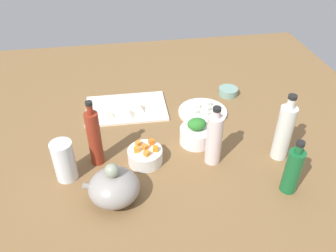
{
  "coord_description": "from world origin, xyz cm",
  "views": [
    {
      "loc": [
        17.13,
        104.48,
        86.56
      ],
      "look_at": [
        0.0,
        0.0,
        8.0
      ],
      "focal_mm": 36.65,
      "sensor_mm": 36.0,
      "label": 1
    }
  ],
  "objects_px": {
    "bottle_1": "(94,138)",
    "plate_tofu": "(203,112)",
    "bottle_3": "(293,170)",
    "cutting_board": "(126,108)",
    "bowl_greens": "(196,135)",
    "bottle_0": "(284,132)",
    "bottle_2": "(214,139)",
    "bowl_small_side": "(228,91)",
    "drinking_glass_0": "(64,161)",
    "teapot": "(114,187)",
    "bowl_carrots": "(145,156)"
  },
  "relations": [
    {
      "from": "cutting_board",
      "to": "bowl_greens",
      "type": "bearing_deg",
      "value": 132.84
    },
    {
      "from": "cutting_board",
      "to": "bottle_2",
      "type": "relative_size",
      "value": 1.52
    },
    {
      "from": "bottle_3",
      "to": "drinking_glass_0",
      "type": "bearing_deg",
      "value": -13.73
    },
    {
      "from": "plate_tofu",
      "to": "bowl_carrots",
      "type": "bearing_deg",
      "value": 43.85
    },
    {
      "from": "bowl_greens",
      "to": "bottle_3",
      "type": "bearing_deg",
      "value": 129.92
    },
    {
      "from": "plate_tofu",
      "to": "bowl_greens",
      "type": "relative_size",
      "value": 1.67
    },
    {
      "from": "plate_tofu",
      "to": "bowl_greens",
      "type": "distance_m",
      "value": 0.2
    },
    {
      "from": "bowl_greens",
      "to": "bottle_3",
      "type": "distance_m",
      "value": 0.38
    },
    {
      "from": "bottle_0",
      "to": "drinking_glass_0",
      "type": "xyz_separation_m",
      "value": [
        0.75,
        -0.01,
        -0.04
      ]
    },
    {
      "from": "bottle_2",
      "to": "bottle_1",
      "type": "bearing_deg",
      "value": -8.38
    },
    {
      "from": "drinking_glass_0",
      "to": "bowl_carrots",
      "type": "bearing_deg",
      "value": -172.91
    },
    {
      "from": "plate_tofu",
      "to": "bottle_0",
      "type": "height_order",
      "value": "bottle_0"
    },
    {
      "from": "bottle_2",
      "to": "drinking_glass_0",
      "type": "bearing_deg",
      "value": 0.06
    },
    {
      "from": "bottle_2",
      "to": "bowl_small_side",
      "type": "bearing_deg",
      "value": -114.23
    },
    {
      "from": "plate_tofu",
      "to": "bottle_3",
      "type": "xyz_separation_m",
      "value": [
        -0.17,
        0.47,
        0.08
      ]
    },
    {
      "from": "bottle_1",
      "to": "bottle_2",
      "type": "height_order",
      "value": "bottle_1"
    },
    {
      "from": "bowl_greens",
      "to": "plate_tofu",
      "type": "bearing_deg",
      "value": -111.54
    },
    {
      "from": "plate_tofu",
      "to": "drinking_glass_0",
      "type": "bearing_deg",
      "value": 28.73
    },
    {
      "from": "bowl_small_side",
      "to": "bottle_1",
      "type": "xyz_separation_m",
      "value": [
        0.6,
        0.37,
        0.09
      ]
    },
    {
      "from": "cutting_board",
      "to": "bottle_3",
      "type": "xyz_separation_m",
      "value": [
        -0.49,
        0.56,
        0.08
      ]
    },
    {
      "from": "bowl_carrots",
      "to": "bottle_2",
      "type": "bearing_deg",
      "value": 172.08
    },
    {
      "from": "plate_tofu",
      "to": "bottle_1",
      "type": "relative_size",
      "value": 0.82
    },
    {
      "from": "drinking_glass_0",
      "to": "plate_tofu",
      "type": "bearing_deg",
      "value": -151.27
    },
    {
      "from": "bottle_2",
      "to": "drinking_glass_0",
      "type": "relative_size",
      "value": 1.56
    },
    {
      "from": "bowl_carrots",
      "to": "bottle_1",
      "type": "height_order",
      "value": "bottle_1"
    },
    {
      "from": "bowl_greens",
      "to": "drinking_glass_0",
      "type": "relative_size",
      "value": 0.86
    },
    {
      "from": "bowl_small_side",
      "to": "drinking_glass_0",
      "type": "xyz_separation_m",
      "value": [
        0.7,
        0.43,
        0.06
      ]
    },
    {
      "from": "bowl_greens",
      "to": "bottle_2",
      "type": "relative_size",
      "value": 0.55
    },
    {
      "from": "teapot",
      "to": "bottle_0",
      "type": "height_order",
      "value": "bottle_0"
    },
    {
      "from": "bowl_carrots",
      "to": "bottle_3",
      "type": "xyz_separation_m",
      "value": [
        -0.44,
        0.21,
        0.06
      ]
    },
    {
      "from": "bowl_greens",
      "to": "bowl_small_side",
      "type": "relative_size",
      "value": 1.43
    },
    {
      "from": "cutting_board",
      "to": "plate_tofu",
      "type": "relative_size",
      "value": 1.67
    },
    {
      "from": "plate_tofu",
      "to": "teapot",
      "type": "distance_m",
      "value": 0.58
    },
    {
      "from": "plate_tofu",
      "to": "bowl_small_side",
      "type": "bearing_deg",
      "value": -139.62
    },
    {
      "from": "cutting_board",
      "to": "bottle_2",
      "type": "bearing_deg",
      "value": 126.55
    },
    {
      "from": "bowl_greens",
      "to": "bottle_0",
      "type": "relative_size",
      "value": 0.49
    },
    {
      "from": "bowl_carrots",
      "to": "bowl_small_side",
      "type": "relative_size",
      "value": 1.4
    },
    {
      "from": "cutting_board",
      "to": "bowl_carrots",
      "type": "bearing_deg",
      "value": 97.49
    },
    {
      "from": "bowl_small_side",
      "to": "teapot",
      "type": "relative_size",
      "value": 0.5
    },
    {
      "from": "cutting_board",
      "to": "bottle_1",
      "type": "relative_size",
      "value": 1.37
    },
    {
      "from": "plate_tofu",
      "to": "bottle_0",
      "type": "xyz_separation_m",
      "value": [
        -0.21,
        0.31,
        0.1
      ]
    },
    {
      "from": "bowl_greens",
      "to": "bottle_0",
      "type": "xyz_separation_m",
      "value": [
        -0.28,
        0.13,
        0.08
      ]
    },
    {
      "from": "cutting_board",
      "to": "bowl_small_side",
      "type": "height_order",
      "value": "bowl_small_side"
    },
    {
      "from": "bottle_2",
      "to": "bottle_3",
      "type": "relative_size",
      "value": 1.15
    },
    {
      "from": "cutting_board",
      "to": "bottle_0",
      "type": "relative_size",
      "value": 1.35
    },
    {
      "from": "bottle_2",
      "to": "drinking_glass_0",
      "type": "distance_m",
      "value": 0.51
    },
    {
      "from": "bottle_1",
      "to": "plate_tofu",
      "type": "bearing_deg",
      "value": -151.69
    },
    {
      "from": "teapot",
      "to": "drinking_glass_0",
      "type": "distance_m",
      "value": 0.2
    },
    {
      "from": "bottle_3",
      "to": "cutting_board",
      "type": "bearing_deg",
      "value": -48.64
    },
    {
      "from": "drinking_glass_0",
      "to": "bottle_0",
      "type": "bearing_deg",
      "value": 178.93
    }
  ]
}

